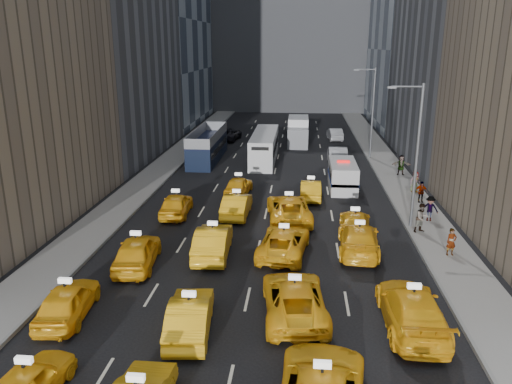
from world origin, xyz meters
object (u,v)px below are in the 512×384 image
at_px(double_decker, 208,145).
at_px(box_truck, 298,131).
at_px(city_bus, 264,147).
at_px(nypd_van, 343,176).
at_px(pedestrian_0, 451,242).
at_px(taxi_0, 28,384).

relative_size(double_decker, box_truck, 1.53).
distance_m(city_bus, box_truck, 9.21).
xyz_separation_m(nypd_van, city_bus, (-6.98, 9.48, 0.33)).
bearing_deg(nypd_van, pedestrian_0, -66.27).
relative_size(double_decker, city_bus, 0.97).
height_order(taxi_0, pedestrian_0, pedestrian_0).
distance_m(taxi_0, nypd_van, 28.80).
xyz_separation_m(double_decker, box_truck, (8.91, 8.87, -0.00)).
bearing_deg(pedestrian_0, city_bus, 105.37).
bearing_deg(taxi_0, pedestrian_0, -136.42).
bearing_deg(double_decker, taxi_0, -91.38).
distance_m(double_decker, city_bus, 5.67).
distance_m(city_bus, pedestrian_0, 25.55).
xyz_separation_m(taxi_0, double_decker, (-0.59, 35.37, 0.82)).
distance_m(double_decker, pedestrian_0, 28.41).
bearing_deg(taxi_0, nypd_van, -108.71).
distance_m(taxi_0, pedestrian_0, 21.30).
height_order(taxi_0, box_truck, box_truck).
bearing_deg(box_truck, double_decker, -141.21).
bearing_deg(nypd_van, double_decker, 147.48).
bearing_deg(nypd_van, box_truck, 105.23).
bearing_deg(nypd_van, taxi_0, -111.16).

